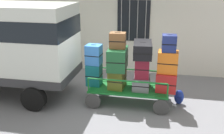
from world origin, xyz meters
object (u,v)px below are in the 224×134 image
at_px(suitcase_center_top, 143,49).
at_px(suitcase_midright_middle, 168,62).
at_px(suitcase_center_middle, 142,66).
at_px(suitcase_midright_top, 169,43).
at_px(suitcase_left_bottom, 94,75).
at_px(suitcase_midleft_bottom, 117,78).
at_px(suitcase_left_middle, 94,55).
at_px(luggage_cart, 129,91).
at_px(suitcase_center_bottom, 141,82).
at_px(suitcase_midright_bottom, 166,81).
at_px(suitcase_midleft_middle, 118,59).
at_px(backpack, 179,97).
at_px(suitcase_midleft_top, 118,40).

height_order(suitcase_center_top, suitcase_midright_middle, suitcase_center_top).
relative_size(suitcase_center_middle, suitcase_midright_top, 1.48).
relative_size(suitcase_left_bottom, suitcase_midright_middle, 1.06).
bearing_deg(suitcase_midleft_bottom, suitcase_left_middle, 174.72).
bearing_deg(luggage_cart, suitcase_left_middle, 177.90).
bearing_deg(suitcase_center_bottom, suitcase_midright_bottom, 0.32).
xyz_separation_m(suitcase_midleft_middle, backpack, (1.80, 0.20, -1.13)).
relative_size(suitcase_midleft_bottom, suitcase_center_bottom, 0.97).
height_order(suitcase_midleft_bottom, suitcase_midright_top, suitcase_midright_top).
xyz_separation_m(suitcase_left_middle, suitcase_midright_middle, (2.10, 0.00, -0.09)).
distance_m(suitcase_midleft_bottom, suitcase_midright_middle, 1.51).
relative_size(suitcase_midleft_middle, suitcase_center_bottom, 1.22).
bearing_deg(suitcase_midleft_middle, suitcase_midright_top, -0.20).
xyz_separation_m(luggage_cart, suitcase_midright_bottom, (1.05, 0.02, 0.36)).
xyz_separation_m(suitcase_center_middle, backpack, (1.10, 0.19, -0.95)).
distance_m(suitcase_midright_bottom, suitcase_midright_top, 1.11).
bearing_deg(suitcase_midleft_top, suitcase_midleft_middle, 90.00).
relative_size(luggage_cart, suitcase_left_middle, 4.03).
relative_size(suitcase_center_bottom, suitcase_midright_bottom, 1.13).
xyz_separation_m(suitcase_center_top, suitcase_midright_top, (0.70, 0.02, 0.21)).
bearing_deg(suitcase_midleft_top, backpack, 6.36).
bearing_deg(suitcase_center_top, suitcase_midright_top, 1.33).
xyz_separation_m(suitcase_midleft_top, suitcase_center_top, (0.70, -0.02, -0.22)).
bearing_deg(suitcase_midright_bottom, suitcase_left_middle, 179.38).
bearing_deg(suitcase_center_top, suitcase_center_bottom, 90.00).
relative_size(suitcase_midleft_middle, suitcase_midright_middle, 1.37).
bearing_deg(suitcase_midleft_bottom, suitcase_midleft_middle, 90.00).
relative_size(suitcase_midright_bottom, backpack, 1.36).
relative_size(suitcase_midleft_bottom, suitcase_midleft_top, 1.43).
bearing_deg(suitcase_midright_bottom, backpack, 26.27).
bearing_deg(backpack, suitcase_midright_top, -153.39).
bearing_deg(suitcase_midright_middle, suitcase_center_top, -176.54).
distance_m(suitcase_left_middle, suitcase_midright_middle, 2.10).
bearing_deg(suitcase_left_bottom, suitcase_midleft_top, -0.57).
bearing_deg(suitcase_left_bottom, backpack, 4.43).
relative_size(suitcase_midright_bottom, suitcase_midright_top, 1.30).
xyz_separation_m(suitcase_midleft_middle, suitcase_center_top, (0.70, -0.02, 0.32)).
distance_m(luggage_cart, suitcase_midright_top, 1.81).
bearing_deg(suitcase_left_bottom, suitcase_center_top, -0.96).
height_order(suitcase_midright_bottom, suitcase_midright_top, suitcase_midright_top).
distance_m(suitcase_left_middle, backpack, 2.78).
bearing_deg(suitcase_midleft_middle, suitcase_center_top, -1.73).
distance_m(suitcase_midleft_bottom, suitcase_midleft_middle, 0.59).
bearing_deg(suitcase_left_bottom, suitcase_midleft_middle, -0.19).
distance_m(suitcase_left_bottom, suitcase_midleft_bottom, 0.70).
bearing_deg(suitcase_midright_middle, suitcase_midleft_middle, -179.13).
relative_size(luggage_cart, suitcase_midleft_top, 5.10).
relative_size(suitcase_midleft_middle, suitcase_midleft_top, 1.80).
bearing_deg(suitcase_center_bottom, suitcase_center_middle, 90.00).
xyz_separation_m(suitcase_midleft_bottom, suitcase_midleft_middle, (0.00, 0.04, 0.58)).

